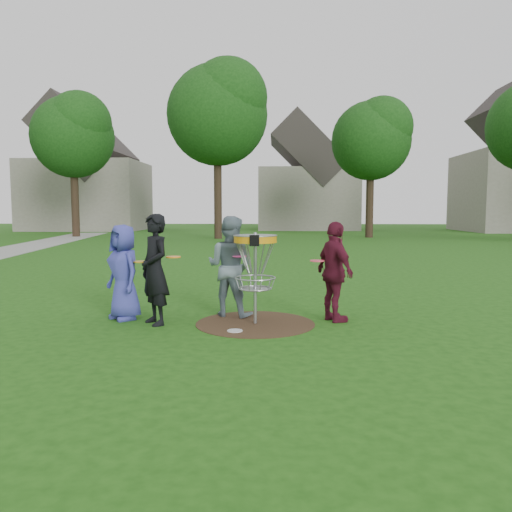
{
  "coord_description": "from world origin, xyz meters",
  "views": [
    {
      "loc": [
        0.29,
        -7.4,
        1.73
      ],
      "look_at": [
        0.0,
        0.3,
        1.0
      ],
      "focal_mm": 35.0,
      "sensor_mm": 36.0,
      "label": 1
    }
  ],
  "objects_px": {
    "player_grey": "(230,266)",
    "disc_golf_basket": "(255,257)",
    "player_blue": "(124,272)",
    "player_black": "(155,269)",
    "player_maroon": "(335,272)"
  },
  "relations": [
    {
      "from": "player_grey",
      "to": "disc_golf_basket",
      "type": "relative_size",
      "value": 1.17
    },
    {
      "from": "player_blue",
      "to": "player_black",
      "type": "xyz_separation_m",
      "value": [
        0.57,
        -0.33,
        0.08
      ]
    },
    {
      "from": "player_black",
      "to": "disc_golf_basket",
      "type": "distance_m",
      "value": 1.51
    },
    {
      "from": "player_grey",
      "to": "player_maroon",
      "type": "bearing_deg",
      "value": -173.55
    },
    {
      "from": "player_blue",
      "to": "player_grey",
      "type": "bearing_deg",
      "value": 56.56
    },
    {
      "from": "player_blue",
      "to": "player_maroon",
      "type": "height_order",
      "value": "player_maroon"
    },
    {
      "from": "player_maroon",
      "to": "disc_golf_basket",
      "type": "distance_m",
      "value": 1.26
    },
    {
      "from": "player_blue",
      "to": "player_black",
      "type": "height_order",
      "value": "player_black"
    },
    {
      "from": "disc_golf_basket",
      "to": "player_blue",
      "type": "bearing_deg",
      "value": 173.08
    },
    {
      "from": "player_maroon",
      "to": "player_grey",
      "type": "bearing_deg",
      "value": 52.96
    },
    {
      "from": "player_black",
      "to": "player_grey",
      "type": "distance_m",
      "value": 1.25
    },
    {
      "from": "player_grey",
      "to": "player_blue",
      "type": "bearing_deg",
      "value": 29.78
    },
    {
      "from": "player_blue",
      "to": "disc_golf_basket",
      "type": "bearing_deg",
      "value": 38.64
    },
    {
      "from": "player_black",
      "to": "disc_golf_basket",
      "type": "bearing_deg",
      "value": 54.77
    },
    {
      "from": "player_black",
      "to": "player_maroon",
      "type": "distance_m",
      "value": 2.73
    }
  ]
}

